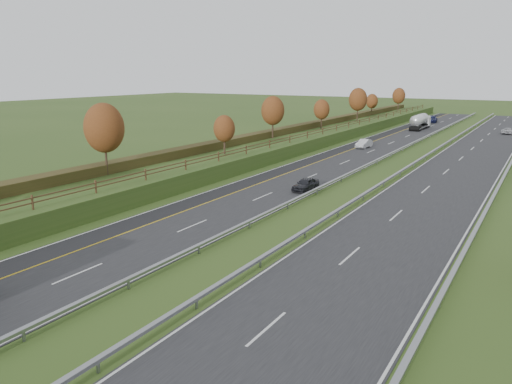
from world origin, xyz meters
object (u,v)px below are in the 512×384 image
(car_small_far, at_px, (432,119))
(car_oncoming, at_px, (508,131))
(road_tanker, at_px, (420,121))
(car_silver_mid, at_px, (364,144))
(car_dark_near, at_px, (306,184))

(car_small_far, relative_size, car_oncoming, 1.19)
(car_oncoming, bearing_deg, road_tanker, 3.85)
(car_silver_mid, bearing_deg, road_tanker, 91.20)
(car_dark_near, distance_m, car_oncoming, 71.15)
(car_dark_near, relative_size, car_small_far, 0.71)
(car_dark_near, xyz_separation_m, car_oncoming, (14.74, 69.61, -0.03))
(car_silver_mid, xyz_separation_m, car_oncoming, (19.72, 35.23, -0.07))
(car_small_far, bearing_deg, car_dark_near, -93.80)
(car_silver_mid, height_order, car_oncoming, car_silver_mid)
(road_tanker, height_order, car_silver_mid, road_tanker)
(car_small_far, xyz_separation_m, car_oncoming, (19.29, -18.29, -0.16))
(car_silver_mid, distance_m, car_oncoming, 40.37)
(car_small_far, bearing_deg, car_oncoming, -50.24)
(road_tanker, height_order, car_oncoming, road_tanker)
(car_dark_near, height_order, car_oncoming, car_dark_near)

